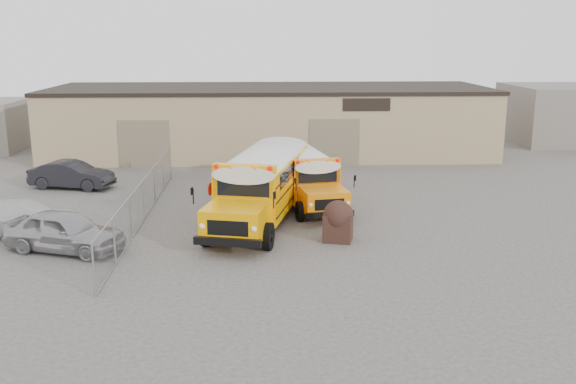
{
  "coord_description": "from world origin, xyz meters",
  "views": [
    {
      "loc": [
        -0.74,
        -25.22,
        8.02
      ],
      "look_at": [
        0.44,
        1.32,
        1.6
      ],
      "focal_mm": 40.0,
      "sensor_mm": 36.0,
      "label": 1
    }
  ],
  "objects_px": {
    "car_silver": "(64,231)",
    "car_dark": "(72,175)",
    "school_bus_left": "(289,154)",
    "school_bus_right": "(280,152)",
    "tarp_bundle": "(338,220)",
    "car_white": "(24,217)"
  },
  "relations": [
    {
      "from": "school_bus_left",
      "to": "tarp_bundle",
      "type": "xyz_separation_m",
      "value": [
        1.53,
        -9.81,
        -0.94
      ]
    },
    {
      "from": "school_bus_left",
      "to": "car_white",
      "type": "bearing_deg",
      "value": -144.25
    },
    {
      "from": "car_silver",
      "to": "school_bus_right",
      "type": "bearing_deg",
      "value": -14.77
    },
    {
      "from": "school_bus_right",
      "to": "car_dark",
      "type": "relative_size",
      "value": 2.04
    },
    {
      "from": "school_bus_left",
      "to": "school_bus_right",
      "type": "height_order",
      "value": "school_bus_left"
    },
    {
      "from": "school_bus_left",
      "to": "car_dark",
      "type": "relative_size",
      "value": 2.42
    },
    {
      "from": "tarp_bundle",
      "to": "car_white",
      "type": "bearing_deg",
      "value": 173.24
    },
    {
      "from": "school_bus_left",
      "to": "car_dark",
      "type": "xyz_separation_m",
      "value": [
        -11.84,
        0.09,
        -1.05
      ]
    },
    {
      "from": "school_bus_left",
      "to": "car_white",
      "type": "relative_size",
      "value": 2.22
    },
    {
      "from": "car_silver",
      "to": "car_dark",
      "type": "relative_size",
      "value": 1.03
    },
    {
      "from": "car_silver",
      "to": "school_bus_left",
      "type": "bearing_deg",
      "value": -21.37
    },
    {
      "from": "tarp_bundle",
      "to": "car_silver",
      "type": "distance_m",
      "value": 10.68
    },
    {
      "from": "car_silver",
      "to": "car_dark",
      "type": "xyz_separation_m",
      "value": [
        -2.72,
        10.72,
        -0.05
      ]
    },
    {
      "from": "school_bus_right",
      "to": "tarp_bundle",
      "type": "distance_m",
      "value": 12.24
    },
    {
      "from": "tarp_bundle",
      "to": "car_dark",
      "type": "distance_m",
      "value": 16.64
    },
    {
      "from": "school_bus_right",
      "to": "car_dark",
      "type": "distance_m",
      "value": 11.65
    },
    {
      "from": "tarp_bundle",
      "to": "car_silver",
      "type": "bearing_deg",
      "value": -175.61
    },
    {
      "from": "school_bus_left",
      "to": "car_dark",
      "type": "distance_m",
      "value": 11.89
    },
    {
      "from": "school_bus_left",
      "to": "school_bus_right",
      "type": "xyz_separation_m",
      "value": [
        -0.43,
        2.25,
        -0.28
      ]
    },
    {
      "from": "school_bus_left",
      "to": "school_bus_right",
      "type": "distance_m",
      "value": 2.31
    },
    {
      "from": "school_bus_right",
      "to": "car_white",
      "type": "relative_size",
      "value": 1.87
    },
    {
      "from": "school_bus_right",
      "to": "car_dark",
      "type": "height_order",
      "value": "school_bus_right"
    }
  ]
}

